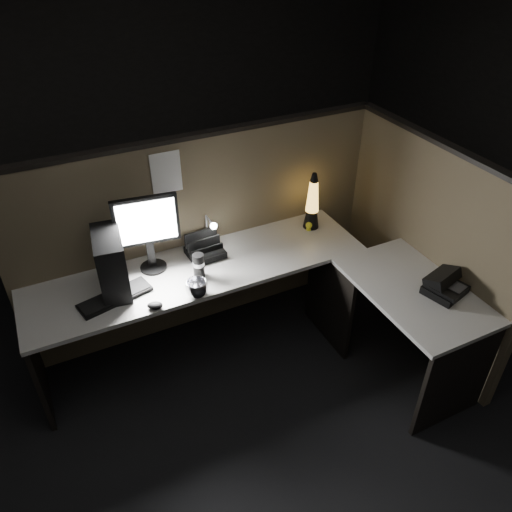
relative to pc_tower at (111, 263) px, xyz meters
name	(u,v)px	position (x,y,z in m)	size (l,w,h in m)	color
floor	(259,396)	(0.70, -0.63, -0.93)	(6.00, 6.00, 0.00)	black
room_shell	(260,181)	(0.70, -0.63, 0.69)	(6.00, 6.00, 6.00)	silver
partition_back	(202,236)	(0.70, 0.30, -0.18)	(2.66, 0.06, 1.50)	brown
partition_right	(423,249)	(2.03, -0.53, -0.18)	(0.06, 1.66, 1.50)	brown
desk	(266,302)	(0.88, -0.38, -0.35)	(2.60, 1.60, 0.73)	beige
pc_tower	(111,263)	(0.00, 0.00, 0.00)	(0.17, 0.37, 0.39)	black
monitor	(147,227)	(0.27, 0.12, 0.12)	(0.41, 0.18, 0.53)	black
keyboard	(115,297)	(-0.03, -0.10, -0.18)	(0.45, 0.15, 0.02)	black
mouse	(155,306)	(0.17, -0.29, -0.18)	(0.09, 0.07, 0.04)	black
clip_lamp	(210,231)	(0.71, 0.16, -0.05)	(0.05, 0.19, 0.24)	white
organizer	(205,250)	(0.64, 0.10, -0.15)	(0.25, 0.22, 0.18)	black
lava_lamp	(312,205)	(1.49, 0.09, -0.01)	(0.12, 0.12, 0.44)	black
travel_mug	(199,266)	(0.52, -0.12, -0.11)	(0.08, 0.08, 0.17)	black
steel_mug	(197,289)	(0.44, -0.29, -0.14)	(0.14, 0.14, 0.11)	silver
figurine	(309,225)	(1.45, 0.05, -0.15)	(0.05, 0.05, 0.05)	#FFF528
pinned_paper	(166,173)	(0.48, 0.26, 0.39)	(0.20, 0.00, 0.28)	white
desk_phone	(444,285)	(1.83, -0.93, -0.14)	(0.29, 0.29, 0.14)	black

